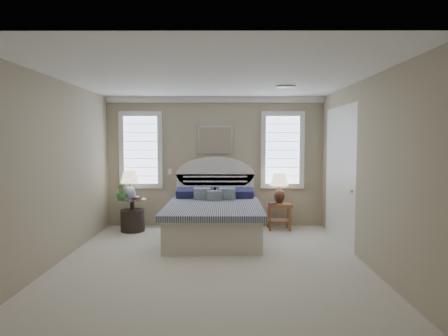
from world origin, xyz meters
TOP-DOWN VIEW (x-y plane):
  - floor at (0.00, 0.00)m, footprint 4.50×5.00m
  - ceiling at (0.00, 0.00)m, footprint 4.50×5.00m
  - wall_back at (0.00, 2.50)m, footprint 4.50×0.02m
  - wall_left at (-2.25, 0.00)m, footprint 0.02×5.00m
  - wall_right at (2.25, 0.00)m, footprint 0.02×5.00m
  - crown_molding at (0.00, 2.46)m, footprint 4.50×0.08m
  - hvac_vent at (1.20, 0.80)m, footprint 0.30×0.20m
  - switch_plate at (-0.95, 2.48)m, footprint 0.08×0.01m
  - window_left at (-1.55, 2.48)m, footprint 0.90×0.06m
  - window_right at (1.40, 2.48)m, footprint 0.90×0.06m
  - painting at (0.00, 2.46)m, footprint 0.74×0.04m
  - closet_door at (2.23, 1.20)m, footprint 0.02×1.80m
  - bed at (0.00, 1.46)m, footprint 1.72×2.28m
  - side_table_left at (-1.65, 2.05)m, footprint 0.56×0.56m
  - nightstand_right at (1.30, 2.15)m, footprint 0.50×0.40m
  - floor_pot at (-1.63, 1.98)m, footprint 0.60×0.60m
  - lamp_left at (-1.68, 2.00)m, footprint 0.36×0.36m
  - lamp_right at (1.31, 2.23)m, footprint 0.41×0.41m
  - potted_plant at (-1.82, 1.87)m, footprint 0.25×0.25m
  - books_left at (-1.57, 1.99)m, footprint 0.19×0.16m
  - books_right at (1.14, 2.00)m, footprint 0.19×0.16m

SIDE VIEW (x-z plane):
  - floor at x=0.00m, z-range -0.01..0.01m
  - floor_pot at x=-1.63m, z-range 0.00..0.43m
  - bed at x=0.00m, z-range -0.35..1.12m
  - nightstand_right at x=1.30m, z-range 0.12..0.65m
  - side_table_left at x=-1.65m, z-range 0.07..0.70m
  - books_right at x=1.14m, z-range 0.53..0.57m
  - books_left at x=-1.57m, z-range 0.63..0.69m
  - potted_plant at x=-1.82m, z-range 0.63..0.97m
  - lamp_right at x=1.31m, z-range 0.60..1.21m
  - lamp_left at x=-1.68m, z-range 0.69..1.27m
  - switch_plate at x=-0.95m, z-range 1.09..1.21m
  - closet_door at x=2.23m, z-range 0.00..2.40m
  - wall_back at x=0.00m, z-range 0.00..2.70m
  - wall_left at x=-2.25m, z-range 0.00..2.70m
  - wall_right at x=2.25m, z-range 0.00..2.70m
  - window_left at x=-1.55m, z-range 0.80..2.40m
  - window_right at x=1.40m, z-range 0.80..2.40m
  - painting at x=0.00m, z-range 1.53..2.11m
  - crown_molding at x=0.00m, z-range 2.58..2.70m
  - hvac_vent at x=1.20m, z-range 2.67..2.69m
  - ceiling at x=0.00m, z-range 2.70..2.71m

